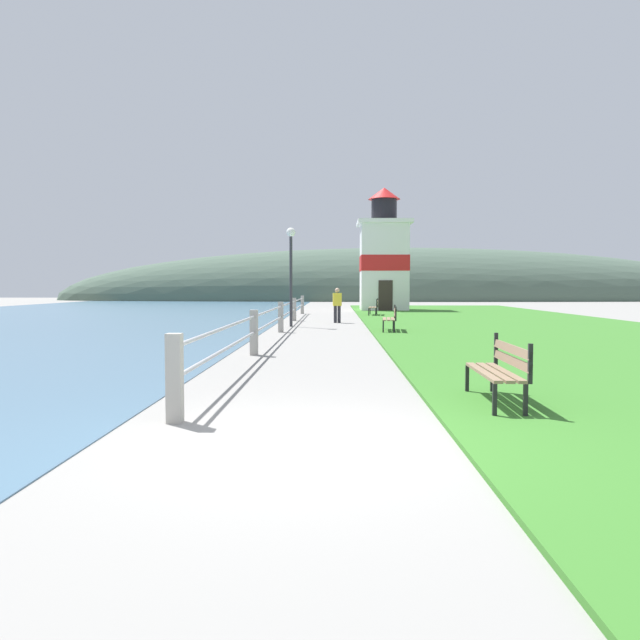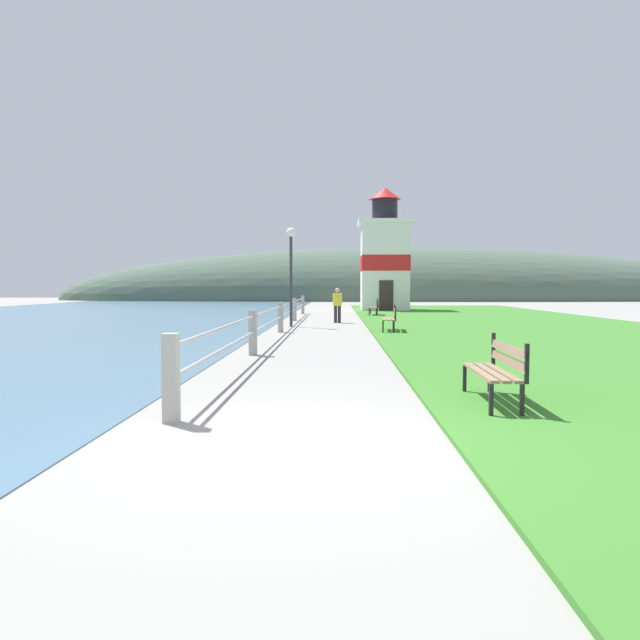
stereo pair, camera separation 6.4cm
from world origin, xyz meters
TOP-DOWN VIEW (x-y plane):
  - ground_plane at (0.00, 0.00)m, footprint 160.00×160.00m
  - grass_verge at (7.64, 17.75)m, footprint 12.00×53.24m
  - seawall_railing at (-1.54, 15.58)m, footprint 0.18×29.35m
  - park_bench_near at (2.61, 2.08)m, footprint 0.51×1.81m
  - park_bench_midway at (2.36, 15.63)m, footprint 0.61×1.91m
  - park_bench_far at (2.53, 27.58)m, footprint 0.64×1.81m
  - lighthouse at (3.61, 35.11)m, footprint 3.53×3.53m
  - person_strolling at (0.48, 21.26)m, footprint 0.40×0.25m
  - lamp_post at (-1.39, 18.64)m, footprint 0.36×0.36m
  - distant_hillside at (8.00, 65.49)m, footprint 80.00×16.00m

SIDE VIEW (x-z plane):
  - ground_plane at x=0.00m, z-range 0.00..0.00m
  - distant_hillside at x=8.00m, z-range -6.00..6.00m
  - grass_verge at x=7.64m, z-range 0.00..0.06m
  - park_bench_far at x=2.53m, z-range 0.07..1.01m
  - park_bench_near at x=2.61m, z-range 0.07..1.01m
  - park_bench_midway at x=2.36m, z-range 0.07..1.01m
  - seawall_railing at x=-1.54m, z-range 0.10..1.17m
  - person_strolling at x=0.48m, z-range 0.06..1.61m
  - lamp_post at x=-1.39m, z-range 0.76..4.72m
  - lighthouse at x=3.61m, z-range -0.62..7.48m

